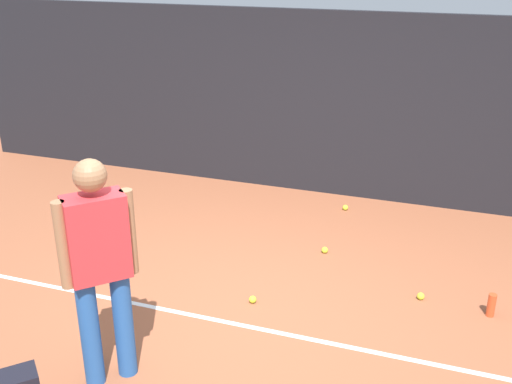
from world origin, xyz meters
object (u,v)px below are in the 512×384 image
(tennis_ball_by_fence, at_px, (421,296))
(tennis_ball_mid_court, at_px, (325,250))
(tennis_player, at_px, (100,261))
(tennis_ball_far_left, at_px, (345,208))
(water_bottle, at_px, (491,305))
(tennis_ball_near_player, at_px, (253,300))

(tennis_ball_by_fence, distance_m, tennis_ball_mid_court, 1.17)
(tennis_player, height_order, tennis_ball_mid_court, tennis_player)
(tennis_ball_by_fence, relative_size, tennis_ball_far_left, 1.00)
(tennis_player, height_order, water_bottle, tennis_player)
(tennis_ball_mid_court, bearing_deg, water_bottle, -22.02)
(water_bottle, bearing_deg, tennis_ball_by_fence, 173.50)
(water_bottle, bearing_deg, tennis_ball_near_player, -166.52)
(tennis_ball_by_fence, height_order, tennis_ball_far_left, same)
(tennis_ball_by_fence, bearing_deg, tennis_ball_mid_court, 150.22)
(tennis_ball_far_left, bearing_deg, tennis_ball_by_fence, -59.20)
(tennis_player, xyz_separation_m, water_bottle, (2.65, 1.75, -0.86))
(tennis_ball_by_fence, relative_size, tennis_ball_mid_court, 1.00)
(tennis_ball_near_player, relative_size, water_bottle, 0.32)
(tennis_player, relative_size, water_bottle, 8.12)
(tennis_player, distance_m, water_bottle, 3.29)
(tennis_ball_near_player, distance_m, tennis_ball_by_fence, 1.51)
(tennis_ball_far_left, bearing_deg, water_bottle, -47.96)
(tennis_ball_near_player, xyz_separation_m, water_bottle, (1.99, 0.48, 0.07))
(tennis_ball_near_player, bearing_deg, tennis_ball_far_left, 80.45)
(tennis_ball_mid_court, xyz_separation_m, tennis_ball_far_left, (-0.01, 1.14, 0.00))
(water_bottle, bearing_deg, tennis_player, -146.52)
(tennis_player, bearing_deg, water_bottle, 167.54)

